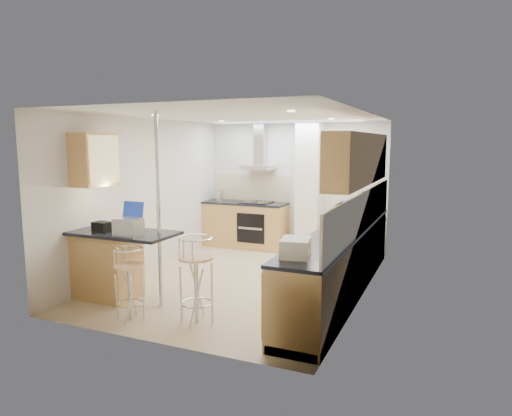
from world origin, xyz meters
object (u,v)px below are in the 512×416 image
at_px(bar_stool_near, 130,284).
at_px(bar_stool_end, 196,280).
at_px(microwave, 350,213).
at_px(laptop, 128,227).
at_px(bread_bin, 295,248).

relative_size(bar_stool_near, bar_stool_end, 0.86).
relative_size(microwave, laptop, 1.59).
xyz_separation_m(bar_stool_near, bread_bin, (1.98, 0.25, 0.57)).
bearing_deg(laptop, bar_stool_near, -53.19).
xyz_separation_m(bar_stool_end, bread_bin, (1.22, -0.01, 0.50)).
bearing_deg(laptop, bread_bin, -3.89).
distance_m(laptop, bar_stool_end, 1.18).
bearing_deg(bar_stool_near, bread_bin, 14.45).
bearing_deg(bread_bin, bar_stool_near, 176.73).
height_order(bar_stool_near, bread_bin, bread_bin).
xyz_separation_m(laptop, bread_bin, (2.27, -0.13, -0.03)).
bearing_deg(microwave, bar_stool_end, 151.74).
xyz_separation_m(microwave, laptop, (-2.36, -2.19, -0.01)).
distance_m(bar_stool_near, bread_bin, 2.08).
bearing_deg(bar_stool_end, bread_bin, -74.95).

